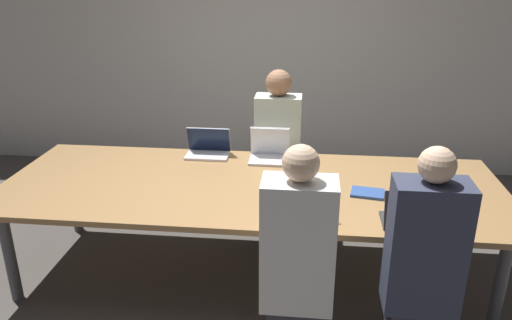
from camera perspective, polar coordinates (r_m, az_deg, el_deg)
The scene contains 13 objects.
ground_plane at distance 4.01m, azimuth -0.52°, elevation -12.74°, with size 24.00×24.00×0.00m, color #4C4742.
curtain_wall at distance 5.68m, azimuth 2.20°, elevation 12.68°, with size 12.00×0.06×2.80m.
conference_table at distance 3.66m, azimuth -0.56°, elevation -3.50°, with size 3.64×1.37×0.76m.
laptop_far_center at distance 4.08m, azimuth 1.55°, elevation 1.10°, with size 0.32×0.26×0.26m.
person_far_center at distance 4.45m, azimuth 2.49°, elevation 0.97°, with size 0.40×0.24×1.43m.
laptop_far_midleft at distance 4.19m, azimuth -5.49°, elevation 1.44°, with size 0.36×0.23×0.23m.
laptop_near_midright at distance 3.16m, azimuth 5.32°, elevation -5.38°, with size 0.33×0.24×0.24m.
person_near_midright at distance 2.82m, azimuth 4.72°, elevation -12.31°, with size 0.40×0.24×1.40m.
laptop_near_right at distance 3.17m, azimuth 17.13°, elevation -6.17°, with size 0.32×0.24×0.24m.
person_near_right at distance 2.94m, azimuth 18.45°, elevation -11.98°, with size 0.40×0.24×1.40m.
cup_near_right at distance 3.26m, azimuth 21.64°, elevation -6.57°, with size 0.09×0.09×0.08m.
stapler at distance 3.39m, azimuth 6.27°, elevation -4.27°, with size 0.08×0.16×0.05m.
notebook at distance 3.56m, azimuth 12.64°, elevation -3.70°, with size 0.25×0.20×0.02m.
Camera 1 is at (0.39, -3.30, 2.23)m, focal length 35.00 mm.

